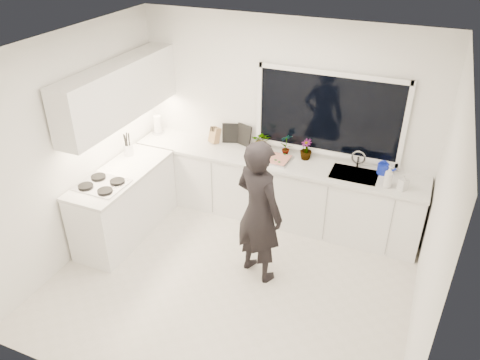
% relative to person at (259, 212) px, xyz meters
% --- Properties ---
extents(floor, '(4.00, 3.50, 0.02)m').
position_rel_person_xyz_m(floor, '(-0.23, -0.27, -0.88)').
color(floor, beige).
rests_on(floor, ground).
extents(wall_back, '(4.00, 0.02, 2.70)m').
position_rel_person_xyz_m(wall_back, '(-0.23, 1.49, 0.48)').
color(wall_back, white).
rests_on(wall_back, ground).
extents(wall_left, '(0.02, 3.50, 2.70)m').
position_rel_person_xyz_m(wall_left, '(-2.24, -0.27, 0.48)').
color(wall_left, white).
rests_on(wall_left, ground).
extents(wall_right, '(0.02, 3.50, 2.70)m').
position_rel_person_xyz_m(wall_right, '(1.78, -0.27, 0.48)').
color(wall_right, white).
rests_on(wall_right, ground).
extents(ceiling, '(4.00, 3.50, 0.02)m').
position_rel_person_xyz_m(ceiling, '(-0.23, -0.27, 1.84)').
color(ceiling, white).
rests_on(ceiling, wall_back).
extents(window, '(1.80, 0.02, 1.00)m').
position_rel_person_xyz_m(window, '(0.37, 1.45, 0.68)').
color(window, black).
rests_on(window, wall_back).
extents(base_cabinets_back, '(3.92, 0.58, 0.88)m').
position_rel_person_xyz_m(base_cabinets_back, '(-0.23, 1.18, -0.43)').
color(base_cabinets_back, white).
rests_on(base_cabinets_back, floor).
extents(base_cabinets_left, '(0.58, 1.60, 0.88)m').
position_rel_person_xyz_m(base_cabinets_left, '(-1.90, 0.08, -0.43)').
color(base_cabinets_left, white).
rests_on(base_cabinets_left, floor).
extents(countertop_back, '(3.94, 0.62, 0.04)m').
position_rel_person_xyz_m(countertop_back, '(-0.23, 1.17, 0.03)').
color(countertop_back, silver).
rests_on(countertop_back, base_cabinets_back).
extents(countertop_left, '(0.62, 1.60, 0.04)m').
position_rel_person_xyz_m(countertop_left, '(-1.90, 0.08, 0.03)').
color(countertop_left, silver).
rests_on(countertop_left, base_cabinets_left).
extents(upper_cabinets, '(0.34, 2.10, 0.70)m').
position_rel_person_xyz_m(upper_cabinets, '(-2.02, 0.43, 0.98)').
color(upper_cabinets, white).
rests_on(upper_cabinets, wall_left).
extents(sink, '(0.58, 0.42, 0.14)m').
position_rel_person_xyz_m(sink, '(0.82, 1.18, -0.00)').
color(sink, silver).
rests_on(sink, countertop_back).
extents(faucet, '(0.03, 0.03, 0.22)m').
position_rel_person_xyz_m(faucet, '(0.82, 1.38, 0.16)').
color(faucet, silver).
rests_on(faucet, countertop_back).
extents(stovetop, '(0.56, 0.48, 0.03)m').
position_rel_person_xyz_m(stovetop, '(-1.92, -0.27, 0.06)').
color(stovetop, black).
rests_on(stovetop, countertop_left).
extents(person, '(0.75, 0.64, 1.75)m').
position_rel_person_xyz_m(person, '(0.00, 0.00, 0.00)').
color(person, black).
rests_on(person, floor).
extents(pizza_tray, '(0.49, 0.37, 0.03)m').
position_rel_person_xyz_m(pizza_tray, '(-0.25, 1.15, 0.06)').
color(pizza_tray, silver).
rests_on(pizza_tray, countertop_back).
extents(pizza, '(0.45, 0.33, 0.01)m').
position_rel_person_xyz_m(pizza, '(-0.25, 1.15, 0.08)').
color(pizza, '#AF2617').
rests_on(pizza, pizza_tray).
extents(watering_can, '(0.17, 0.17, 0.13)m').
position_rel_person_xyz_m(watering_can, '(1.15, 1.34, 0.11)').
color(watering_can, '#1225B1').
rests_on(watering_can, countertop_back).
extents(paper_towel_roll, '(0.14, 0.14, 0.26)m').
position_rel_person_xyz_m(paper_towel_roll, '(-2.08, 1.28, 0.18)').
color(paper_towel_roll, silver).
rests_on(paper_towel_roll, countertop_back).
extents(knife_block, '(0.16, 0.14, 0.22)m').
position_rel_person_xyz_m(knife_block, '(-1.17, 1.32, 0.16)').
color(knife_block, '#9F644A').
rests_on(knife_block, countertop_back).
extents(utensil_crock, '(0.15, 0.15, 0.16)m').
position_rel_person_xyz_m(utensil_crock, '(-2.08, 0.53, 0.13)').
color(utensil_crock, silver).
rests_on(utensil_crock, countertop_left).
extents(picture_frame_large, '(0.21, 0.09, 0.28)m').
position_rel_person_xyz_m(picture_frame_large, '(-0.98, 1.42, 0.19)').
color(picture_frame_large, black).
rests_on(picture_frame_large, countertop_back).
extents(picture_frame_small, '(0.24, 0.11, 0.30)m').
position_rel_person_xyz_m(picture_frame_small, '(-0.77, 1.42, 0.20)').
color(picture_frame_small, black).
rests_on(picture_frame_small, countertop_back).
extents(herb_plants, '(0.88, 0.27, 0.32)m').
position_rel_person_xyz_m(herb_plants, '(-0.26, 1.34, 0.19)').
color(herb_plants, '#26662D').
rests_on(herb_plants, countertop_back).
extents(soap_bottles, '(0.32, 0.15, 0.28)m').
position_rel_person_xyz_m(soap_bottles, '(1.31, 1.03, 0.17)').
color(soap_bottles, '#D8BF66').
rests_on(soap_bottles, countertop_back).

